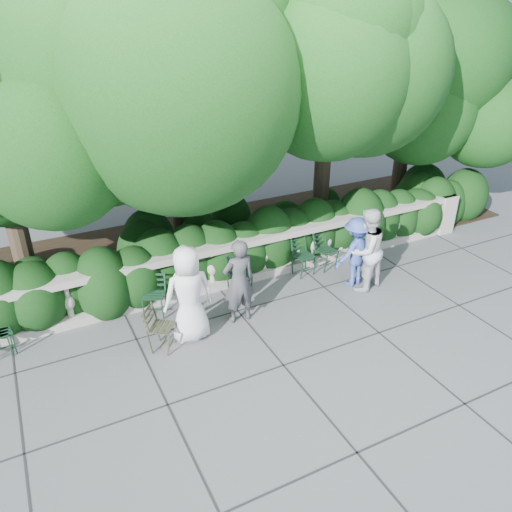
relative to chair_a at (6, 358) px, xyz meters
name	(u,v)px	position (x,y,z in m)	size (l,w,h in m)	color
ground	(280,326)	(4.60, -1.28, 0.00)	(90.00, 90.00, 0.00)	#505158
balustrade	(239,262)	(4.60, 0.52, 0.49)	(12.00, 0.44, 1.00)	#9E998E
shrub_hedge	(217,258)	(4.60, 1.72, 0.00)	(15.00, 2.60, 1.70)	black
tree_canopy	(238,77)	(5.29, 1.91, 3.96)	(15.04, 6.52, 6.78)	#3F3023
chair_a	(6,358)	(0.00, 0.00, 0.00)	(0.44, 0.48, 0.84)	black
chair_b	(2,359)	(-0.07, 0.01, 0.00)	(0.44, 0.48, 0.84)	black
chair_c	(155,319)	(2.58, -0.01, 0.00)	(0.44, 0.48, 0.84)	black
chair_d	(307,277)	(6.02, 0.04, 0.00)	(0.44, 0.48, 0.84)	black
chair_e	(243,297)	(4.43, -0.06, 0.00)	(0.44, 0.48, 0.84)	black
chair_f	(329,270)	(6.61, 0.05, 0.00)	(0.44, 0.48, 0.84)	black
chair_weathered	(172,349)	(2.59, -1.03, 0.00)	(0.44, 0.48, 0.84)	black
person_businessman	(189,294)	(3.02, -0.85, 0.90)	(0.88, 0.57, 1.80)	white
person_woman_grey	(239,281)	(4.02, -0.75, 0.83)	(0.61, 0.40, 1.67)	#3F3F44
person_casual_man	(366,250)	(6.81, -0.86, 0.88)	(0.86, 0.67, 1.77)	silver
person_older_blue	(355,252)	(6.73, -0.63, 0.75)	(0.97, 0.56, 1.51)	#374FA6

